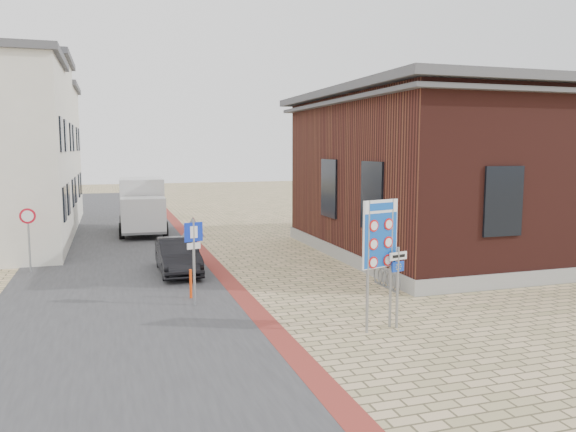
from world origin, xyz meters
TOP-DOWN VIEW (x-y plane):
  - ground at (0.00, 0.00)m, footprint 120.00×120.00m
  - road_strip at (-5.50, 15.00)m, footprint 7.00×60.00m
  - curb_strip at (-2.00, 10.00)m, footprint 0.60×40.00m
  - brick_building at (8.99, 7.00)m, footprint 13.00×13.00m
  - townhouse_far at (-10.99, 24.00)m, footprint 7.40×6.40m
  - bike_rack at (2.65, 2.20)m, footprint 0.08×1.80m
  - sedan at (-3.46, 6.41)m, footprint 1.34×3.79m
  - box_truck at (-4.11, 16.65)m, footprint 2.47×5.52m
  - border_sign at (0.50, -1.50)m, footprint 1.06×0.37m
  - essen_sign at (1.00, -1.50)m, footprint 0.54×0.18m
  - parking_sign at (-3.50, 2.00)m, footprint 0.53×0.18m
  - yield_sign at (-3.30, 3.50)m, footprint 0.80×0.29m
  - speed_sign at (-8.50, 8.00)m, footprint 0.55×0.07m
  - bollard at (-3.50, 2.80)m, footprint 0.08×0.08m

SIDE VIEW (x-z plane):
  - ground at x=0.00m, z-range 0.00..0.00m
  - road_strip at x=-5.50m, z-range 0.00..0.02m
  - curb_strip at x=-2.00m, z-range 0.00..0.03m
  - bike_rack at x=2.65m, z-range -0.04..0.56m
  - bollard at x=-3.50m, z-range 0.00..0.88m
  - sedan at x=-3.46m, z-range 0.00..1.25m
  - essen_sign at x=1.00m, z-range 0.30..2.34m
  - box_truck at x=-4.11m, z-range 0.05..2.90m
  - speed_sign at x=-8.50m, z-range 0.39..2.73m
  - parking_sign at x=-3.50m, z-range 0.44..2.90m
  - yield_sign at x=-3.30m, z-range 0.60..2.91m
  - border_sign at x=0.50m, z-range 0.72..3.94m
  - brick_building at x=8.99m, z-range 0.09..6.89m
  - townhouse_far at x=-10.99m, z-range 0.02..8.32m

